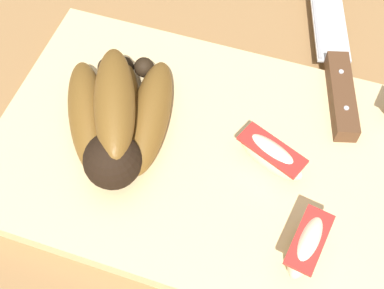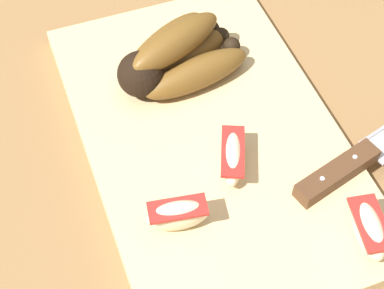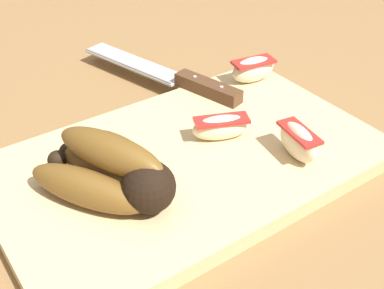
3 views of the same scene
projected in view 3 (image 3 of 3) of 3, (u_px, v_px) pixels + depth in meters
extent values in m
plane|color=olive|center=(171.00, 164.00, 0.58)|extent=(6.00, 6.00, 0.00)
cube|color=#DBBC84|center=(188.00, 162.00, 0.56)|extent=(0.43, 0.27, 0.02)
sphere|color=black|center=(149.00, 187.00, 0.47)|extent=(0.05, 0.05, 0.05)
ellipsoid|color=brown|center=(128.00, 159.00, 0.52)|extent=(0.06, 0.13, 0.04)
sphere|color=black|center=(83.00, 143.00, 0.54)|extent=(0.02, 0.02, 0.02)
ellipsoid|color=brown|center=(108.00, 173.00, 0.50)|extent=(0.08, 0.14, 0.04)
sphere|color=black|center=(69.00, 152.00, 0.53)|extent=(0.02, 0.02, 0.02)
ellipsoid|color=brown|center=(87.00, 188.00, 0.48)|extent=(0.10, 0.13, 0.04)
sphere|color=black|center=(57.00, 160.00, 0.52)|extent=(0.02, 0.02, 0.02)
ellipsoid|color=brown|center=(110.00, 152.00, 0.48)|extent=(0.08, 0.13, 0.04)
cylinder|color=white|center=(97.00, 154.00, 0.50)|extent=(0.02, 0.02, 0.00)
cube|color=silver|center=(134.00, 63.00, 0.74)|extent=(0.08, 0.18, 0.00)
cube|color=#99999E|center=(126.00, 65.00, 0.73)|extent=(0.05, 0.17, 0.00)
cube|color=#51331E|center=(208.00, 88.00, 0.67)|extent=(0.05, 0.10, 0.02)
cylinder|color=#B2B2B7|center=(222.00, 87.00, 0.65)|extent=(0.01, 0.01, 0.00)
cylinder|color=#B2B2B7|center=(195.00, 77.00, 0.67)|extent=(0.01, 0.01, 0.00)
ellipsoid|color=beige|center=(253.00, 70.00, 0.69)|extent=(0.07, 0.04, 0.04)
cube|color=red|center=(254.00, 62.00, 0.68)|extent=(0.06, 0.04, 0.00)
ellipsoid|color=beige|center=(298.00, 142.00, 0.54)|extent=(0.03, 0.06, 0.04)
cube|color=red|center=(300.00, 132.00, 0.54)|extent=(0.03, 0.06, 0.00)
ellipsoid|color=beige|center=(221.00, 128.00, 0.57)|extent=(0.07, 0.05, 0.03)
cube|color=red|center=(222.00, 120.00, 0.57)|extent=(0.07, 0.05, 0.00)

